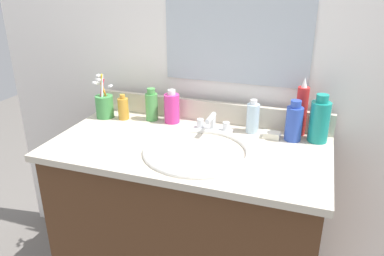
{
  "coord_description": "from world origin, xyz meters",
  "views": [
    {
      "loc": [
        0.43,
        -1.21,
        1.39
      ],
      "look_at": [
        0.02,
        0.0,
        0.85
      ],
      "focal_mm": 35.37,
      "sensor_mm": 36.0,
      "label": 1
    }
  ],
  "objects_px": {
    "bottle_toner_green": "(152,106)",
    "bottle_mouthwash_teal": "(319,120)",
    "bottle_shampoo_blue": "(294,122)",
    "cup_green": "(104,105)",
    "bottle_spray_red": "(301,110)",
    "soap_bar": "(271,135)",
    "faucet": "(212,126)",
    "bottle_soap_pink": "(172,108)",
    "bottle_oil_amber": "(123,108)",
    "bottle_gel_clear": "(253,118)"
  },
  "relations": [
    {
      "from": "bottle_toner_green",
      "to": "bottle_spray_red",
      "type": "bearing_deg",
      "value": 4.23
    },
    {
      "from": "soap_bar",
      "to": "cup_green",
      "type": "bearing_deg",
      "value": -179.16
    },
    {
      "from": "bottle_toner_green",
      "to": "bottle_mouthwash_teal",
      "type": "relative_size",
      "value": 0.77
    },
    {
      "from": "bottle_oil_amber",
      "to": "bottle_mouthwash_teal",
      "type": "bearing_deg",
      "value": 2.12
    },
    {
      "from": "bottle_oil_amber",
      "to": "soap_bar",
      "type": "relative_size",
      "value": 1.75
    },
    {
      "from": "bottle_toner_green",
      "to": "bottle_spray_red",
      "type": "distance_m",
      "value": 0.62
    },
    {
      "from": "faucet",
      "to": "bottle_soap_pink",
      "type": "bearing_deg",
      "value": 165.26
    },
    {
      "from": "bottle_toner_green",
      "to": "bottle_mouthwash_teal",
      "type": "xyz_separation_m",
      "value": [
        0.69,
        -0.0,
        0.02
      ]
    },
    {
      "from": "bottle_toner_green",
      "to": "bottle_oil_amber",
      "type": "height_order",
      "value": "bottle_toner_green"
    },
    {
      "from": "bottle_mouthwash_teal",
      "to": "bottle_shampoo_blue",
      "type": "bearing_deg",
      "value": -167.22
    },
    {
      "from": "bottle_gel_clear",
      "to": "cup_green",
      "type": "bearing_deg",
      "value": -176.03
    },
    {
      "from": "bottle_soap_pink",
      "to": "bottle_gel_clear",
      "type": "distance_m",
      "value": 0.35
    },
    {
      "from": "bottle_soap_pink",
      "to": "bottle_shampoo_blue",
      "type": "distance_m",
      "value": 0.51
    },
    {
      "from": "bottle_mouthwash_teal",
      "to": "cup_green",
      "type": "xyz_separation_m",
      "value": [
        -0.9,
        -0.04,
        -0.03
      ]
    },
    {
      "from": "faucet",
      "to": "soap_bar",
      "type": "bearing_deg",
      "value": 5.19
    },
    {
      "from": "cup_green",
      "to": "bottle_soap_pink",
      "type": "bearing_deg",
      "value": 7.66
    },
    {
      "from": "bottle_toner_green",
      "to": "bottle_shampoo_blue",
      "type": "relative_size",
      "value": 0.89
    },
    {
      "from": "bottle_soap_pink",
      "to": "cup_green",
      "type": "xyz_separation_m",
      "value": [
        -0.3,
        -0.04,
        -0.01
      ]
    },
    {
      "from": "bottle_shampoo_blue",
      "to": "bottle_oil_amber",
      "type": "relative_size",
      "value": 1.43
    },
    {
      "from": "bottle_shampoo_blue",
      "to": "cup_green",
      "type": "height_order",
      "value": "cup_green"
    },
    {
      "from": "bottle_shampoo_blue",
      "to": "bottle_toner_green",
      "type": "bearing_deg",
      "value": 177.96
    },
    {
      "from": "faucet",
      "to": "bottle_mouthwash_teal",
      "type": "xyz_separation_m",
      "value": [
        0.4,
        0.05,
        0.06
      ]
    },
    {
      "from": "bottle_oil_amber",
      "to": "soap_bar",
      "type": "distance_m",
      "value": 0.65
    },
    {
      "from": "bottle_oil_amber",
      "to": "bottle_spray_red",
      "type": "relative_size",
      "value": 0.48
    },
    {
      "from": "bottle_shampoo_blue",
      "to": "bottle_gel_clear",
      "type": "height_order",
      "value": "bottle_shampoo_blue"
    },
    {
      "from": "bottle_toner_green",
      "to": "bottle_soap_pink",
      "type": "bearing_deg",
      "value": 1.05
    },
    {
      "from": "bottle_toner_green",
      "to": "bottle_oil_amber",
      "type": "distance_m",
      "value": 0.13
    },
    {
      "from": "bottle_toner_green",
      "to": "soap_bar",
      "type": "bearing_deg",
      "value": -3.11
    },
    {
      "from": "bottle_toner_green",
      "to": "bottle_spray_red",
      "type": "relative_size",
      "value": 0.61
    },
    {
      "from": "bottle_toner_green",
      "to": "bottle_gel_clear",
      "type": "distance_m",
      "value": 0.44
    },
    {
      "from": "cup_green",
      "to": "soap_bar",
      "type": "relative_size",
      "value": 3.07
    },
    {
      "from": "bottle_soap_pink",
      "to": "bottle_oil_amber",
      "type": "height_order",
      "value": "bottle_soap_pink"
    },
    {
      "from": "bottle_spray_red",
      "to": "bottle_mouthwash_teal",
      "type": "relative_size",
      "value": 1.25
    },
    {
      "from": "bottle_toner_green",
      "to": "bottle_mouthwash_teal",
      "type": "height_order",
      "value": "bottle_mouthwash_teal"
    },
    {
      "from": "faucet",
      "to": "bottle_gel_clear",
      "type": "distance_m",
      "value": 0.16
    },
    {
      "from": "bottle_gel_clear",
      "to": "soap_bar",
      "type": "bearing_deg",
      "value": -22.51
    },
    {
      "from": "bottle_soap_pink",
      "to": "bottle_oil_amber",
      "type": "xyz_separation_m",
      "value": [
        -0.22,
        -0.03,
        -0.02
      ]
    },
    {
      "from": "bottle_shampoo_blue",
      "to": "bottle_mouthwash_teal",
      "type": "bearing_deg",
      "value": 12.78
    },
    {
      "from": "bottle_toner_green",
      "to": "bottle_spray_red",
      "type": "height_order",
      "value": "bottle_spray_red"
    },
    {
      "from": "faucet",
      "to": "bottle_mouthwash_teal",
      "type": "height_order",
      "value": "bottle_mouthwash_teal"
    },
    {
      "from": "cup_green",
      "to": "soap_bar",
      "type": "distance_m",
      "value": 0.74
    },
    {
      "from": "bottle_shampoo_blue",
      "to": "cup_green",
      "type": "bearing_deg",
      "value": -178.74
    },
    {
      "from": "bottle_mouthwash_teal",
      "to": "cup_green",
      "type": "distance_m",
      "value": 0.91
    },
    {
      "from": "bottle_soap_pink",
      "to": "soap_bar",
      "type": "xyz_separation_m",
      "value": [
        0.43,
        -0.03,
        -0.05
      ]
    },
    {
      "from": "bottle_spray_red",
      "to": "bottle_mouthwash_teal",
      "type": "bearing_deg",
      "value": -33.58
    },
    {
      "from": "bottle_mouthwash_teal",
      "to": "cup_green",
      "type": "relative_size",
      "value": 0.95
    },
    {
      "from": "bottle_oil_amber",
      "to": "bottle_spray_red",
      "type": "distance_m",
      "value": 0.75
    },
    {
      "from": "bottle_spray_red",
      "to": "soap_bar",
      "type": "xyz_separation_m",
      "value": [
        -0.1,
        -0.07,
        -0.09
      ]
    },
    {
      "from": "bottle_mouthwash_teal",
      "to": "bottle_spray_red",
      "type": "bearing_deg",
      "value": 146.42
    },
    {
      "from": "bottle_soap_pink",
      "to": "bottle_shampoo_blue",
      "type": "bearing_deg",
      "value": -2.6
    }
  ]
}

